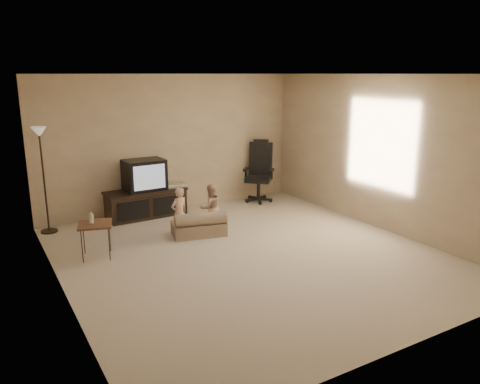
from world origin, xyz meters
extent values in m
plane|color=#C3B09B|center=(0.00, 0.00, 0.00)|extent=(5.50, 5.50, 0.00)
plane|color=silver|center=(0.00, 0.00, 2.50)|extent=(5.50, 5.50, 0.00)
plane|color=#C6B28A|center=(0.00, 2.75, 1.25)|extent=(5.00, 0.00, 5.00)
plane|color=#C6B28A|center=(0.00, -2.75, 1.25)|extent=(5.00, 0.00, 5.00)
plane|color=#C6B28A|center=(-2.50, 0.00, 1.25)|extent=(0.00, 5.50, 5.50)
plane|color=#C6B28A|center=(2.50, 0.00, 1.25)|extent=(0.00, 5.50, 5.50)
cube|color=black|center=(-0.64, 2.49, 0.22)|extent=(1.40, 0.54, 0.44)
cube|color=black|center=(-0.64, 2.49, 0.47)|extent=(1.44, 0.58, 0.04)
cube|color=black|center=(-0.96, 2.23, 0.23)|extent=(0.57, 0.04, 0.34)
cube|color=black|center=(-0.30, 2.25, 0.23)|extent=(0.57, 0.04, 0.34)
cube|color=black|center=(-0.64, 2.51, 0.77)|extent=(0.71, 0.52, 0.54)
cube|color=white|center=(-0.63, 2.26, 0.77)|extent=(0.57, 0.03, 0.42)
cube|color=silver|center=(-0.09, 2.46, 0.52)|extent=(0.40, 0.29, 0.06)
cylinder|color=black|center=(1.64, 2.32, 0.24)|extent=(0.07, 0.07, 0.39)
cube|color=black|center=(1.64, 2.32, 0.47)|extent=(0.69, 0.69, 0.09)
cube|color=black|center=(1.80, 2.49, 0.83)|extent=(0.46, 0.44, 0.69)
cube|color=black|center=(1.80, 2.49, 1.15)|extent=(0.28, 0.27, 0.16)
cube|color=black|center=(1.45, 2.50, 0.65)|extent=(0.24, 0.25, 0.04)
cube|color=black|center=(1.84, 2.14, 0.65)|extent=(0.24, 0.25, 0.04)
cube|color=brown|center=(-1.89, 1.00, 0.48)|extent=(0.55, 0.55, 0.03)
cylinder|color=#302215|center=(-2.11, 0.88, 0.24)|extent=(0.01, 0.01, 0.49)
cylinder|color=#302215|center=(-1.77, 0.78, 0.24)|extent=(0.01, 0.01, 0.49)
cylinder|color=#302215|center=(-2.01, 1.22, 0.24)|extent=(0.01, 0.01, 0.49)
cylinder|color=#302215|center=(-1.67, 1.12, 0.24)|extent=(0.01, 0.01, 0.49)
cylinder|color=beige|center=(-1.92, 1.04, 0.55)|extent=(0.06, 0.06, 0.12)
cone|color=beige|center=(-1.92, 1.04, 0.64)|extent=(0.05, 0.05, 0.04)
cylinder|color=#302215|center=(-2.30, 2.46, 0.01)|extent=(0.27, 0.27, 0.03)
cylinder|color=#302215|center=(-2.30, 2.46, 0.82)|extent=(0.03, 0.03, 1.61)
cone|color=beige|center=(-2.30, 2.46, 1.63)|extent=(0.23, 0.23, 0.15)
cube|color=#9B8969|center=(-0.25, 1.11, 0.11)|extent=(0.91, 0.62, 0.22)
cylinder|color=#9B8969|center=(-0.29, 0.97, 0.31)|extent=(0.84, 0.37, 0.20)
imported|color=tan|center=(-0.57, 1.14, 0.40)|extent=(0.34, 0.29, 0.81)
imported|color=tan|center=(0.00, 1.19, 0.39)|extent=(0.40, 0.25, 0.79)
camera|label=1|loc=(-3.26, -5.33, 2.51)|focal=35.00mm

